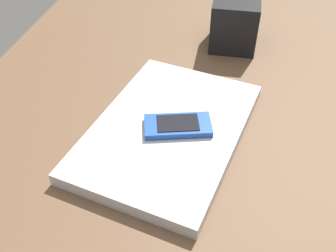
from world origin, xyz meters
The scene contains 4 objects.
desk_surface centered at (0.00, 0.00, 1.50)cm, with size 120.00×80.00×3.00cm, color brown.
laptop_closed centered at (-0.79, 2.88, 4.05)cm, with size 30.95×21.19×2.11cm, color #B7BABC.
cell_phone_on_laptop centered at (-1.08, 1.31, 5.65)cm, with size 7.47×10.95×1.16cm.
desk_organizer centered at (29.24, -4.20, 7.90)cm, with size 10.33×9.00×9.80cm, color black.
Camera 1 is at (-43.93, -6.55, 44.86)cm, focal length 41.92 mm.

